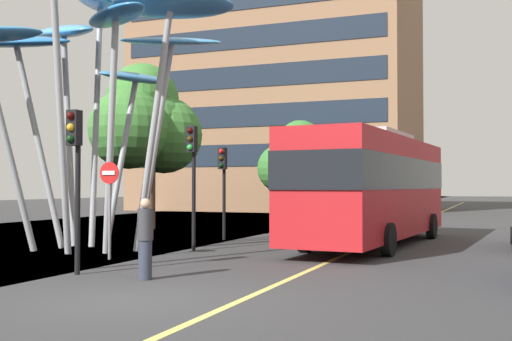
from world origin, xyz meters
name	(u,v)px	position (x,y,z in m)	size (l,w,h in m)	color
ground	(98,300)	(-0.70, 0.00, -0.05)	(120.00, 240.00, 0.10)	#38383A
red_bus	(374,183)	(2.08, 11.66, 2.09)	(3.49, 11.67, 3.83)	red
leaf_sculpture	(93,38)	(-6.21, 7.35, 6.82)	(9.80, 9.01, 9.24)	#9EA0A5
traffic_light_kerb_near	(75,156)	(-2.87, 2.13, 2.69)	(0.28, 0.42, 3.72)	black
traffic_light_kerb_far	(192,161)	(-2.81, 7.79, 2.79)	(0.28, 0.42, 3.86)	black
traffic_light_island_mid	(223,173)	(-3.52, 11.65, 2.49)	(0.28, 0.42, 3.43)	black
tree_pavement_near	(146,121)	(-9.49, 16.03, 5.10)	(4.54, 5.69, 7.90)	brown
tree_pavement_far	(299,159)	(-6.61, 30.78, 3.86)	(4.96, 5.18, 6.37)	brown
pedestrian	(145,239)	(-1.02, 2.12, 0.88)	(0.34, 0.34, 1.74)	#2D3342
no_entry_sign	(110,195)	(-3.87, 4.92, 1.77)	(0.60, 0.12, 2.66)	gray
backdrop_building	(283,89)	(-11.72, 42.42, 10.54)	(22.34, 15.96, 21.08)	#936B4C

